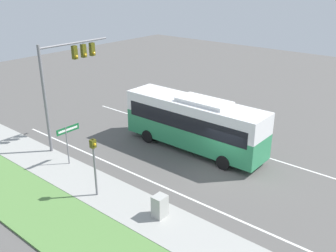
% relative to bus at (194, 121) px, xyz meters
% --- Properties ---
extents(ground_plane, '(80.00, 80.00, 0.00)m').
position_rel_bus_xyz_m(ground_plane, '(-1.55, -3.18, -2.07)').
color(ground_plane, '#565451').
extents(sidewalk, '(2.80, 80.00, 0.12)m').
position_rel_bus_xyz_m(sidewalk, '(-7.75, -3.18, -2.01)').
color(sidewalk, '#9E9E99').
rests_on(sidewalk, ground_plane).
extents(grass_verge, '(3.60, 80.00, 0.10)m').
position_rel_bus_xyz_m(grass_verge, '(-10.95, -3.18, -2.02)').
color(grass_verge, '#568442').
rests_on(grass_verge, ground_plane).
extents(lane_divider_near, '(0.14, 30.00, 0.01)m').
position_rel_bus_xyz_m(lane_divider_near, '(-5.15, -3.18, -2.06)').
color(lane_divider_near, silver).
rests_on(lane_divider_near, ground_plane).
extents(lane_divider_far, '(0.14, 30.00, 0.01)m').
position_rel_bus_xyz_m(lane_divider_far, '(2.05, -3.18, -2.06)').
color(lane_divider_far, silver).
rests_on(lane_divider_far, ground_plane).
extents(bus, '(2.65, 10.21, 3.75)m').
position_rel_bus_xyz_m(bus, '(0.00, 0.00, 0.00)').
color(bus, '#2D8956').
rests_on(bus, ground_plane).
extents(signal_gantry, '(5.53, 0.41, 7.29)m').
position_rel_bus_xyz_m(signal_gantry, '(-4.82, 7.11, 3.21)').
color(signal_gantry, slate).
rests_on(signal_gantry, ground_plane).
extents(pedestrian_signal, '(0.28, 0.34, 3.40)m').
position_rel_bus_xyz_m(pedestrian_signal, '(-8.22, 0.49, 0.22)').
color(pedestrian_signal, slate).
rests_on(pedestrian_signal, ground_plane).
extents(street_sign, '(1.65, 0.08, 2.64)m').
position_rel_bus_xyz_m(street_sign, '(-6.87, 4.67, -0.16)').
color(street_sign, slate).
rests_on(street_sign, ground_plane).
extents(utility_cabinet, '(0.69, 0.58, 1.15)m').
position_rel_bus_xyz_m(utility_cabinet, '(-7.50, -3.40, -1.37)').
color(utility_cabinet, '#A8A8A3').
rests_on(utility_cabinet, sidewalk).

